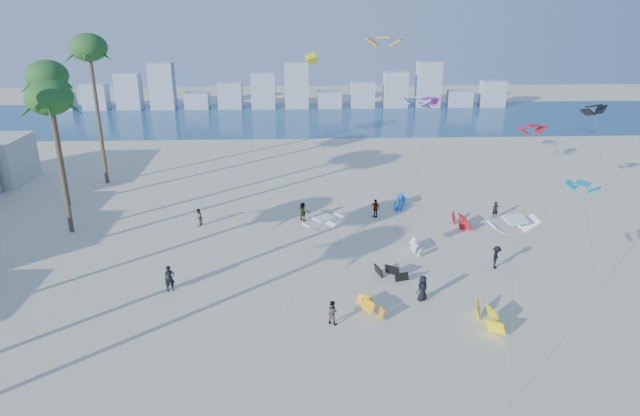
{
  "coord_description": "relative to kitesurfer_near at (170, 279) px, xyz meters",
  "views": [
    {
      "loc": [
        1.35,
        -23.29,
        19.27
      ],
      "look_at": [
        3.0,
        16.0,
        4.5
      ],
      "focal_mm": 31.31,
      "sensor_mm": 36.0,
      "label": 1
    }
  ],
  "objects": [
    {
      "name": "kitesurfer_near",
      "position": [
        0.0,
        0.0,
        0.0
      ],
      "size": [
        0.82,
        0.67,
        1.92
      ],
      "primitive_type": "imported",
      "rotation": [
        0.0,
        0.0,
        0.36
      ],
      "color": "black",
      "rests_on": "ground"
    },
    {
      "name": "grounded_kites",
      "position": [
        19.14,
        4.74,
        -0.48
      ],
      "size": [
        12.37,
        25.03,
        1.04
      ],
      "color": "#FFA70D",
      "rests_on": "ground"
    },
    {
      "name": "ground",
      "position": [
        7.7,
        -11.83,
        -0.96
      ],
      "size": [
        220.0,
        220.0,
        0.0
      ],
      "primitive_type": "plane",
      "color": "beige",
      "rests_on": "ground"
    },
    {
      "name": "flying_kites",
      "position": [
        20.54,
        8.28,
        9.75
      ],
      "size": [
        27.16,
        30.71,
        16.6
      ],
      "color": "white",
      "rests_on": "ground"
    },
    {
      "name": "ocean",
      "position": [
        7.7,
        60.17,
        -0.95
      ],
      "size": [
        220.0,
        220.0,
        0.0
      ],
      "primitive_type": "plane",
      "color": "navy",
      "rests_on": "ground"
    },
    {
      "name": "kitesurfers_far",
      "position": [
        15.12,
        7.84,
        -0.09
      ],
      "size": [
        28.16,
        16.59,
        1.82
      ],
      "color": "black",
      "rests_on": "ground"
    },
    {
      "name": "kitesurfer_mid",
      "position": [
        11.08,
        -4.66,
        -0.16
      ],
      "size": [
        0.97,
        0.9,
        1.59
      ],
      "primitive_type": "imported",
      "rotation": [
        0.0,
        0.0,
        2.65
      ],
      "color": "gray",
      "rests_on": "ground"
    },
    {
      "name": "distant_skyline",
      "position": [
        6.52,
        70.17,
        2.13
      ],
      "size": [
        85.0,
        3.0,
        8.4
      ],
      "color": "#9EADBF",
      "rests_on": "ground"
    }
  ]
}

